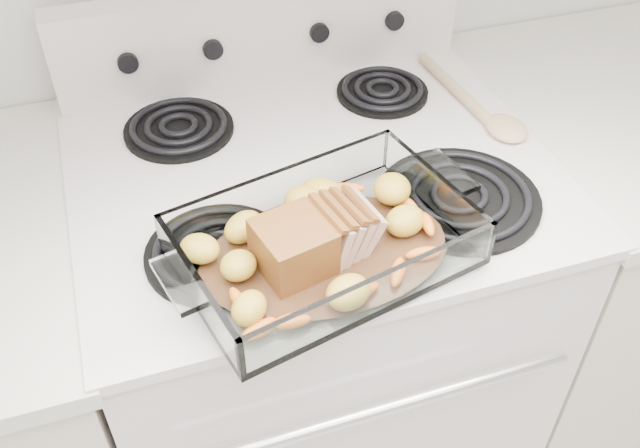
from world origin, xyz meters
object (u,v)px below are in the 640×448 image
object	(u,v)px
electric_range	(313,336)
baking_dish	(325,248)
counter_right	(587,269)
pork_roast	(307,239)

from	to	relation	value
electric_range	baking_dish	distance (m)	0.53
electric_range	counter_right	world-z (taller)	electric_range
counter_right	pork_roast	distance (m)	0.93
electric_range	pork_roast	size ratio (longest dim) A/B	6.43
baking_dish	pork_roast	xyz separation A→B (m)	(-0.02, 0.00, 0.02)
counter_right	pork_roast	world-z (taller)	pork_roast
baking_dish	electric_range	bearing A→B (deg)	64.15
counter_right	baking_dish	xyz separation A→B (m)	(-0.72, -0.22, 0.50)
electric_range	baking_dish	size ratio (longest dim) A/B	2.89
counter_right	baking_dish	world-z (taller)	baking_dish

